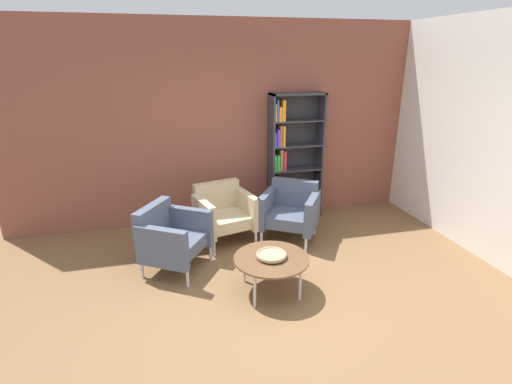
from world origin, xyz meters
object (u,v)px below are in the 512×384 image
Objects in this scene: bookshelf_tall at (290,159)px; coffee_table_low at (271,260)px; decorative_bowl at (271,255)px; armchair_by_bookshelf at (291,210)px; armchair_spare_guest at (171,236)px; armchair_corner_red at (224,212)px.

coffee_table_low is (-0.85, -1.95, -0.55)m from bookshelf_tall.
decorative_bowl is 1.33m from armchair_by_bookshelf.
coffee_table_low is 0.85× the size of armchair_spare_guest.
armchair_by_bookshelf is 0.91m from armchair_corner_red.
armchair_spare_guest is at bearing 143.45° from coffee_table_low.
armchair_spare_guest is at bearing -131.85° from armchair_by_bookshelf.
armchair_by_bookshelf is at bearing -23.91° from armchair_corner_red.
bookshelf_tall is 2.02× the size of armchair_spare_guest.
coffee_table_low is 1.36m from armchair_corner_red.
decorative_bowl is (-0.00, 0.00, 0.06)m from coffee_table_low.
coffee_table_low is at bearing -82.87° from decorative_bowl.
bookshelf_tall reaches higher than decorative_bowl.
armchair_corner_red reaches higher than coffee_table_low.
bookshelf_tall is at bearing 66.46° from coffee_table_low.
armchair_spare_guest is (-1.62, -0.44, 0.00)m from armchair_by_bookshelf.
armchair_by_bookshelf is (-0.23, -0.77, -0.51)m from bookshelf_tall.
coffee_table_low is 0.85× the size of armchair_by_bookshelf.
bookshelf_tall is 0.95m from armchair_by_bookshelf.
armchair_corner_red is (-0.28, 1.33, 0.04)m from coffee_table_low.
armchair_by_bookshelf is 1.00× the size of armchair_spare_guest.
bookshelf_tall is 2.18m from decorative_bowl.
armchair_by_bookshelf is at bearing -42.01° from armchair_spare_guest.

